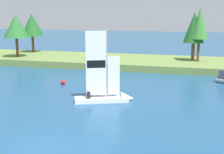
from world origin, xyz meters
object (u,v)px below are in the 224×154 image
at_px(shoreline_tree_centre, 194,28).
at_px(channel_buoy, 63,82).
at_px(shoreline_tree_midleft, 16,26).
at_px(shoreline_tree_left, 32,25).
at_px(sailboat, 111,95).
at_px(shoreline_tree_midright, 200,23).

distance_m(shoreline_tree_centre, channel_buoy, 18.58).
distance_m(shoreline_tree_midleft, channel_buoy, 16.36).
bearing_deg(shoreline_tree_centre, shoreline_tree_left, 173.51).
xyz_separation_m(sailboat, channel_buoy, (-6.04, 4.46, -0.25)).
distance_m(shoreline_tree_centre, shoreline_tree_midright, 0.92).
bearing_deg(shoreline_tree_centre, channel_buoy, -132.17).
distance_m(shoreline_tree_left, channel_buoy, 20.59).
xyz_separation_m(shoreline_tree_centre, shoreline_tree_midright, (0.66, -0.36, 0.54)).
bearing_deg(channel_buoy, shoreline_tree_centre, 47.83).
relative_size(shoreline_tree_midleft, shoreline_tree_centre, 0.94).
relative_size(shoreline_tree_left, sailboat, 0.93).
bearing_deg(shoreline_tree_midright, shoreline_tree_centre, 151.40).
xyz_separation_m(shoreline_tree_midright, sailboat, (-6.68, -17.41, -5.08)).
distance_m(shoreline_tree_midleft, sailboat, 23.55).
bearing_deg(shoreline_tree_midleft, shoreline_tree_left, 95.87).
xyz_separation_m(shoreline_tree_left, sailboat, (18.03, -20.50, -4.52)).
xyz_separation_m(shoreline_tree_left, shoreline_tree_midleft, (0.55, -5.38, 0.03)).
distance_m(shoreline_tree_left, sailboat, 27.67).
bearing_deg(channel_buoy, sailboat, -36.46).
xyz_separation_m(shoreline_tree_left, shoreline_tree_midright, (24.71, -3.09, 0.56)).
bearing_deg(sailboat, channel_buoy, 121.04).
distance_m(shoreline_tree_left, shoreline_tree_midleft, 5.41).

